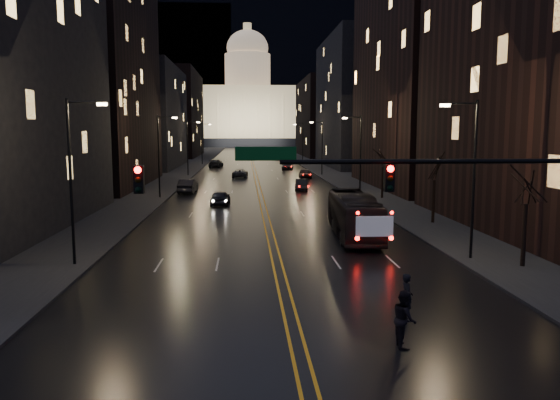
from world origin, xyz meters
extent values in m
plane|color=black|center=(0.00, 0.00, 0.00)|extent=(900.00, 900.00, 0.00)
cube|color=black|center=(0.00, 130.00, 0.01)|extent=(20.00, 320.00, 0.02)
cube|color=black|center=(-14.00, 130.00, 0.08)|extent=(8.00, 320.00, 0.16)
cube|color=black|center=(14.00, 130.00, 0.08)|extent=(8.00, 320.00, 0.16)
cube|color=orange|center=(0.00, 130.00, 0.03)|extent=(0.62, 320.00, 0.01)
cube|color=black|center=(-21.00, 54.00, 14.00)|extent=(12.00, 30.00, 28.00)
cube|color=black|center=(-21.00, 92.00, 10.00)|extent=(12.00, 34.00, 20.00)
cube|color=black|center=(-21.00, 140.00, 12.00)|extent=(12.00, 40.00, 24.00)
cube|color=black|center=(21.00, 20.00, 12.00)|extent=(12.00, 26.00, 24.00)
cube|color=black|center=(21.00, 50.00, 19.00)|extent=(12.00, 30.00, 38.00)
cube|color=black|center=(21.00, 92.00, 13.00)|extent=(12.00, 34.00, 26.00)
cube|color=black|center=(21.00, 140.00, 11.00)|extent=(12.00, 40.00, 22.00)
cube|color=black|center=(40.00, 380.00, 65.00)|extent=(520.00, 60.00, 130.00)
cube|color=black|center=(0.00, 250.00, 2.00)|extent=(90.00, 50.00, 4.00)
cube|color=#EBCB88|center=(0.00, 250.00, 16.00)|extent=(80.00, 36.00, 24.00)
cylinder|color=beige|center=(0.00, 250.00, 36.00)|extent=(22.00, 22.00, 16.00)
ellipsoid|color=beige|center=(0.00, 250.00, 47.00)|extent=(20.00, 20.00, 17.00)
cylinder|color=#EBCB88|center=(0.00, 250.00, 55.50)|extent=(4.00, 4.00, 6.00)
cylinder|color=black|center=(5.50, 0.00, 6.20)|extent=(12.00, 0.18, 0.18)
cube|color=black|center=(-5.50, 0.00, 5.60)|extent=(0.35, 0.30, 1.00)
cube|color=black|center=(3.50, 0.00, 5.60)|extent=(0.35, 0.30, 1.00)
sphere|color=#FF0705|center=(-5.50, -0.18, 5.95)|extent=(0.24, 0.24, 0.24)
sphere|color=#FF0705|center=(3.50, -0.18, 5.95)|extent=(0.24, 0.24, 0.24)
cube|color=#053F14|center=(-1.00, 0.00, 6.50)|extent=(2.20, 0.06, 0.50)
cylinder|color=black|center=(11.00, 10.00, 4.50)|extent=(0.16, 0.16, 9.00)
cylinder|color=black|center=(10.10, 10.00, 8.80)|extent=(1.80, 0.10, 0.10)
cube|color=#FFD099|center=(9.20, 10.00, 8.70)|extent=(0.50, 0.25, 0.15)
cylinder|color=black|center=(-11.00, 10.00, 4.50)|extent=(0.16, 0.16, 9.00)
cylinder|color=black|center=(-10.10, 10.00, 8.80)|extent=(1.80, 0.10, 0.10)
cube|color=#FFD099|center=(-9.20, 10.00, 8.70)|extent=(0.50, 0.25, 0.15)
cylinder|color=black|center=(11.00, 40.00, 4.50)|extent=(0.16, 0.16, 9.00)
cylinder|color=black|center=(10.10, 40.00, 8.80)|extent=(1.80, 0.10, 0.10)
cube|color=#FFD099|center=(9.20, 40.00, 8.70)|extent=(0.50, 0.25, 0.15)
cylinder|color=black|center=(-11.00, 40.00, 4.50)|extent=(0.16, 0.16, 9.00)
cylinder|color=black|center=(-10.10, 40.00, 8.80)|extent=(1.80, 0.10, 0.10)
cube|color=#FFD099|center=(-9.20, 40.00, 8.70)|extent=(0.50, 0.25, 0.15)
cylinder|color=black|center=(11.00, 70.00, 4.50)|extent=(0.16, 0.16, 9.00)
cylinder|color=black|center=(10.10, 70.00, 8.80)|extent=(1.80, 0.10, 0.10)
cube|color=#FFD099|center=(9.20, 70.00, 8.70)|extent=(0.50, 0.25, 0.15)
cylinder|color=black|center=(-11.00, 70.00, 4.50)|extent=(0.16, 0.16, 9.00)
cylinder|color=black|center=(-10.10, 70.00, 8.80)|extent=(1.80, 0.10, 0.10)
cube|color=#FFD099|center=(-9.20, 70.00, 8.70)|extent=(0.50, 0.25, 0.15)
cylinder|color=black|center=(11.00, 100.00, 4.50)|extent=(0.16, 0.16, 9.00)
cylinder|color=black|center=(10.10, 100.00, 8.80)|extent=(1.80, 0.10, 0.10)
cube|color=#FFD099|center=(9.20, 100.00, 8.70)|extent=(0.50, 0.25, 0.15)
cylinder|color=black|center=(-11.00, 100.00, 4.50)|extent=(0.16, 0.16, 9.00)
cylinder|color=black|center=(-10.10, 100.00, 8.80)|extent=(1.80, 0.10, 0.10)
cube|color=#FFD099|center=(-9.20, 100.00, 8.70)|extent=(0.50, 0.25, 0.15)
cylinder|color=black|center=(13.00, 8.00, 1.75)|extent=(0.24, 0.24, 3.50)
cylinder|color=black|center=(13.00, 22.00, 1.75)|extent=(0.24, 0.24, 3.50)
cylinder|color=black|center=(13.00, 38.00, 1.75)|extent=(0.24, 0.24, 3.50)
imported|color=black|center=(5.75, 17.28, 1.51)|extent=(3.16, 10.99, 3.03)
imported|color=black|center=(-4.19, 34.24, 0.74)|extent=(2.00, 4.45, 1.49)
imported|color=black|center=(-8.50, 45.15, 0.84)|extent=(1.99, 5.18, 1.69)
imported|color=black|center=(-2.50, 67.02, 0.65)|extent=(2.62, 4.89, 1.31)
imported|color=black|center=(-7.56, 90.99, 0.82)|extent=(2.99, 5.89, 1.64)
imported|color=black|center=(5.23, 46.90, 0.71)|extent=(2.08, 4.49, 1.43)
imported|color=black|center=(7.59, 64.38, 0.75)|extent=(1.82, 4.42, 1.50)
imported|color=black|center=(6.28, 82.58, 0.73)|extent=(2.66, 5.27, 1.47)
imported|color=black|center=(7.24, 121.04, 0.66)|extent=(2.77, 4.96, 1.31)
imported|color=black|center=(4.45, 0.50, 0.94)|extent=(0.45, 0.68, 1.87)
imported|color=black|center=(3.61, -2.00, 0.98)|extent=(0.59, 0.99, 1.97)
camera|label=1|loc=(-1.75, -19.52, 7.30)|focal=35.00mm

